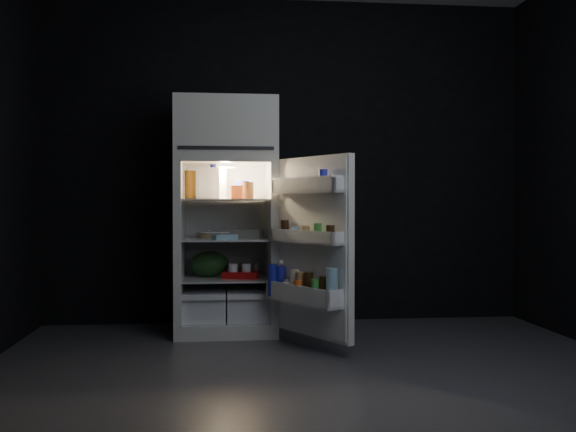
{
  "coord_description": "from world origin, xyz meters",
  "views": [
    {
      "loc": [
        -0.57,
        -3.67,
        0.99
      ],
      "look_at": [
        -0.06,
        1.0,
        0.9
      ],
      "focal_mm": 40.0,
      "sensor_mm": 36.0,
      "label": 1
    }
  ],
  "objects": [
    {
      "name": "pie",
      "position": [
        -0.58,
        1.35,
        0.75
      ],
      "size": [
        0.35,
        0.35,
        0.04
      ],
      "primitive_type": "cylinder",
      "rotation": [
        0.0,
        0.0,
        0.25
      ],
      "color": "#A68458",
      "rests_on": "refrigerator"
    },
    {
      "name": "refrigerator",
      "position": [
        -0.51,
        1.32,
        0.96
      ],
      "size": [
        0.76,
        0.71,
        1.78
      ],
      "color": "white",
      "rests_on": "ground"
    },
    {
      "name": "wall_back",
      "position": [
        0.0,
        1.7,
        1.35
      ],
      "size": [
        4.0,
        0.0,
        2.7
      ],
      "primitive_type": "cube",
      "color": "black",
      "rests_on": "ground"
    },
    {
      "name": "wall_front",
      "position": [
        0.0,
        -1.7,
        1.35
      ],
      "size": [
        4.0,
        0.0,
        2.7
      ],
      "primitive_type": "cube",
      "color": "black",
      "rests_on": "ground"
    },
    {
      "name": "amber_bottle",
      "position": [
        -0.79,
        1.36,
        1.14
      ],
      "size": [
        0.1,
        0.1,
        0.22
      ],
      "primitive_type": "cylinder",
      "rotation": [
        0.0,
        0.0,
        -0.18
      ],
      "color": "#AA691B",
      "rests_on": "refrigerator"
    },
    {
      "name": "produce_bag",
      "position": [
        -0.64,
        1.31,
        0.52
      ],
      "size": [
        0.35,
        0.31,
        0.2
      ],
      "primitive_type": "ellipsoid",
      "rotation": [
        0.0,
        0.0,
        -0.21
      ],
      "color": "#193815",
      "rests_on": "refrigerator"
    },
    {
      "name": "small_can_silver",
      "position": [
        -0.28,
        1.45,
        0.47
      ],
      "size": [
        0.06,
        0.06,
        0.09
      ],
      "primitive_type": "cylinder",
      "rotation": [
        0.0,
        0.0,
        0.02
      ],
      "color": "white",
      "rests_on": "refrigerator"
    },
    {
      "name": "small_carton",
      "position": [
        -0.44,
        1.14,
        1.08
      ],
      "size": [
        0.09,
        0.08,
        0.1
      ],
      "primitive_type": "cube",
      "rotation": [
        0.0,
        0.0,
        0.15
      ],
      "color": "#E4591A",
      "rests_on": "refrigerator"
    },
    {
      "name": "floor",
      "position": [
        0.0,
        0.0,
        0.0
      ],
      "size": [
        4.0,
        3.4,
        0.0
      ],
      "primitive_type": "cube",
      "color": "#48484D",
      "rests_on": "ground"
    },
    {
      "name": "mayo_jar",
      "position": [
        -0.38,
        1.32,
        1.1
      ],
      "size": [
        0.12,
        0.12,
        0.14
      ],
      "primitive_type": "cylinder",
      "rotation": [
        0.0,
        0.0,
        -0.2
      ],
      "color": "#2025AE",
      "rests_on": "refrigerator"
    },
    {
      "name": "jam_jar",
      "position": [
        -0.35,
        1.27,
        1.09
      ],
      "size": [
        0.13,
        0.13,
        0.13
      ],
      "primitive_type": "cylinder",
      "rotation": [
        0.0,
        0.0,
        -0.34
      ],
      "color": "black",
      "rests_on": "refrigerator"
    },
    {
      "name": "milk_jug",
      "position": [
        -0.61,
        1.29,
        1.15
      ],
      "size": [
        0.21,
        0.21,
        0.24
      ],
      "primitive_type": "cube",
      "rotation": [
        0.0,
        0.0,
        -0.36
      ],
      "color": "white",
      "rests_on": "refrigerator"
    },
    {
      "name": "small_can_red",
      "position": [
        -0.36,
        1.44,
        0.47
      ],
      "size": [
        0.08,
        0.08,
        0.09
      ],
      "primitive_type": "cylinder",
      "rotation": [
        0.0,
        0.0,
        -0.11
      ],
      "color": "#AB0E0E",
      "rests_on": "refrigerator"
    },
    {
      "name": "flat_package",
      "position": [
        -0.53,
        1.04,
        0.75
      ],
      "size": [
        0.2,
        0.15,
        0.04
      ],
      "primitive_type": "cube",
      "rotation": [
        0.0,
        0.0,
        0.44
      ],
      "color": "#7EACC3",
      "rests_on": "refrigerator"
    },
    {
      "name": "wrapped_pkg",
      "position": [
        -0.28,
        1.4,
        0.75
      ],
      "size": [
        0.13,
        0.11,
        0.05
      ],
      "primitive_type": "cube",
      "rotation": [
        0.0,
        0.0,
        -0.02
      ],
      "color": "beige",
      "rests_on": "refrigerator"
    },
    {
      "name": "yogurt_tray",
      "position": [
        -0.4,
        1.18,
        0.45
      ],
      "size": [
        0.29,
        0.21,
        0.05
      ],
      "primitive_type": "cube",
      "rotation": [
        0.0,
        0.0,
        -0.26
      ],
      "color": "#AB0E0E",
      "rests_on": "refrigerator"
    },
    {
      "name": "egg_carton",
      "position": [
        -0.39,
        1.25,
        0.76
      ],
      "size": [
        0.32,
        0.21,
        0.07
      ],
      "primitive_type": "cube",
      "rotation": [
        0.0,
        0.0,
        -0.37
      ],
      "color": "gray",
      "rests_on": "refrigerator"
    },
    {
      "name": "fridge_door",
      "position": [
        0.05,
        0.62,
        0.68
      ],
      "size": [
        0.53,
        0.72,
        1.22
      ],
      "color": "white",
      "rests_on": "ground"
    }
  ]
}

